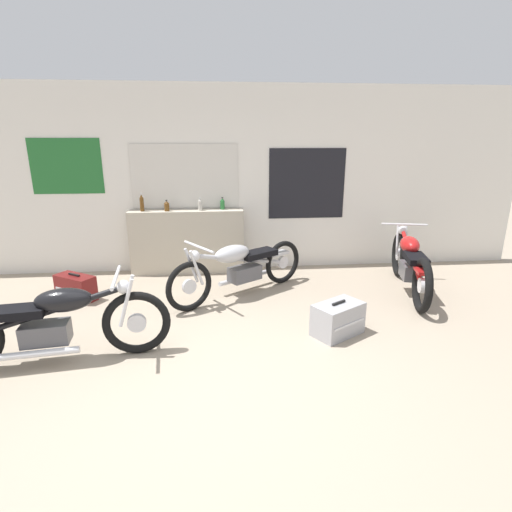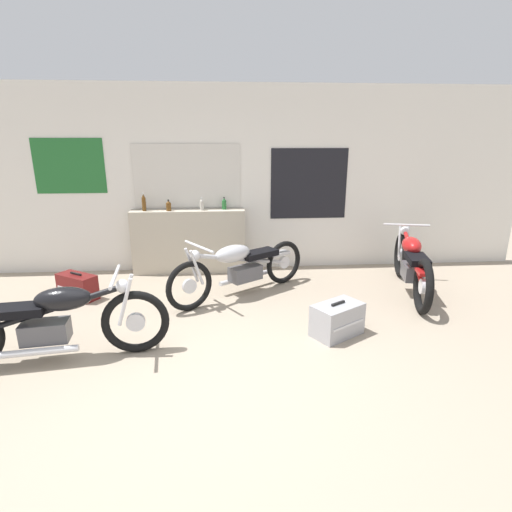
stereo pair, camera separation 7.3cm
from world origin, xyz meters
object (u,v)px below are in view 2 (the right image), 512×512
(bottle_leftmost, at_px, (144,203))
(bottle_right_center, at_px, (224,204))
(bottle_left_center, at_px, (169,206))
(motorcycle_red, at_px, (412,264))
(motorcycle_silver, at_px, (241,266))
(hard_case_darkred, at_px, (78,286))
(motorcycle_black, at_px, (52,321))
(hard_case_silver, at_px, (337,320))
(bottle_center, at_px, (202,204))

(bottle_leftmost, xyz_separation_m, bottle_right_center, (1.19, 0.05, -0.04))
(bottle_left_center, bearing_deg, motorcycle_red, -17.73)
(motorcycle_silver, relative_size, motorcycle_red, 0.93)
(bottle_right_center, height_order, hard_case_darkred, bottle_right_center)
(bottle_left_center, xyz_separation_m, motorcycle_silver, (1.03, -1.00, -0.65))
(bottle_leftmost, distance_m, bottle_right_center, 1.19)
(bottle_leftmost, xyz_separation_m, motorcycle_black, (-0.41, -2.52, -0.70))
(bottle_left_center, relative_size, hard_case_silver, 0.27)
(motorcycle_red, distance_m, hard_case_darkred, 4.45)
(bottle_leftmost, distance_m, motorcycle_silver, 1.86)
(hard_case_darkred, bearing_deg, hard_case_silver, -21.91)
(hard_case_darkred, height_order, hard_case_silver, hard_case_silver)
(bottle_left_center, bearing_deg, motorcycle_black, -107.30)
(bottle_leftmost, xyz_separation_m, hard_case_darkred, (-0.75, -0.96, -0.94))
(motorcycle_silver, height_order, hard_case_silver, motorcycle_silver)
(bottle_center, distance_m, motorcycle_black, 2.89)
(bottle_right_center, distance_m, hard_case_darkred, 2.37)
(bottle_right_center, bearing_deg, motorcycle_black, -122.00)
(bottle_center, height_order, motorcycle_red, bottle_center)
(motorcycle_black, bearing_deg, hard_case_silver, 6.09)
(motorcycle_silver, bearing_deg, motorcycle_black, -140.41)
(bottle_center, bearing_deg, hard_case_silver, -55.58)
(bottle_leftmost, height_order, motorcycle_silver, bottle_leftmost)
(bottle_leftmost, relative_size, bottle_center, 1.41)
(bottle_left_center, bearing_deg, hard_case_silver, -47.54)
(motorcycle_black, xyz_separation_m, hard_case_darkred, (-0.33, 1.55, -0.24))
(motorcycle_silver, bearing_deg, hard_case_silver, -50.76)
(bottle_leftmost, relative_size, motorcycle_black, 0.13)
(bottle_left_center, height_order, bottle_center, bottle_center)
(bottle_center, relative_size, motorcycle_black, 0.09)
(bottle_leftmost, relative_size, hard_case_darkred, 0.47)
(hard_case_darkred, bearing_deg, motorcycle_black, -77.90)
(bottle_center, height_order, bottle_right_center, bottle_center)
(bottle_leftmost, bearing_deg, bottle_left_center, -3.30)
(bottle_left_center, distance_m, hard_case_darkred, 1.71)
(bottle_leftmost, bearing_deg, bottle_right_center, 2.51)
(bottle_left_center, relative_size, hard_case_darkred, 0.29)
(hard_case_silver, bearing_deg, bottle_right_center, 117.52)
(hard_case_darkred, bearing_deg, bottle_right_center, 27.67)
(motorcycle_black, bearing_deg, bottle_right_center, 58.00)
(bottle_right_center, bearing_deg, hard_case_darkred, -152.33)
(bottle_right_center, distance_m, motorcycle_black, 3.10)
(motorcycle_silver, xyz_separation_m, motorcycle_red, (2.30, -0.07, 0.00))
(bottle_right_center, bearing_deg, bottle_left_center, -174.94)
(bottle_right_center, bearing_deg, bottle_leftmost, -177.49)
(bottle_left_center, bearing_deg, motorcycle_silver, -44.08)
(bottle_center, distance_m, bottle_right_center, 0.34)
(bottle_center, xyz_separation_m, bottle_right_center, (0.34, 0.06, -0.00))
(bottle_leftmost, distance_m, motorcycle_red, 3.91)
(bottle_center, bearing_deg, motorcycle_black, -116.81)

